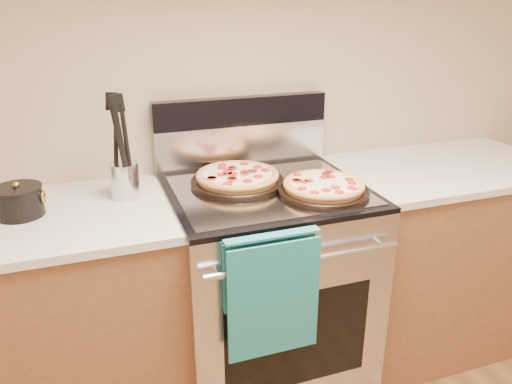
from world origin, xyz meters
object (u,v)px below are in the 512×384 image
object	(u,v)px
pepperoni_pizza_front	(324,187)
utensil_crock	(125,180)
pepperoni_pizza_back	(238,178)
saucepan	(19,203)
range_body	(266,292)

from	to	relation	value
pepperoni_pizza_front	utensil_crock	world-z (taller)	utensil_crock
pepperoni_pizza_back	saucepan	xyz separation A→B (m)	(-0.79, -0.01, 0.01)
pepperoni_pizza_front	saucepan	distance (m)	1.08
pepperoni_pizza_back	range_body	bearing A→B (deg)	-36.16
pepperoni_pizza_front	utensil_crock	xyz separation A→B (m)	(-0.70, 0.24, 0.03)
pepperoni_pizza_back	utensil_crock	xyz separation A→B (m)	(-0.43, 0.04, 0.03)
utensil_crock	saucepan	distance (m)	0.36
range_body	utensil_crock	size ratio (longest dim) A/B	6.66
range_body	saucepan	xyz separation A→B (m)	(-0.88, 0.06, 0.51)
pepperoni_pizza_front	saucepan	xyz separation A→B (m)	(-1.06, 0.19, 0.01)
utensil_crock	pepperoni_pizza_front	bearing A→B (deg)	-19.11
range_body	saucepan	world-z (taller)	saucepan
saucepan	pepperoni_pizza_front	bearing A→B (deg)	-10.17
pepperoni_pizza_back	saucepan	bearing A→B (deg)	-179.31
pepperoni_pizza_front	utensil_crock	size ratio (longest dim) A/B	2.52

